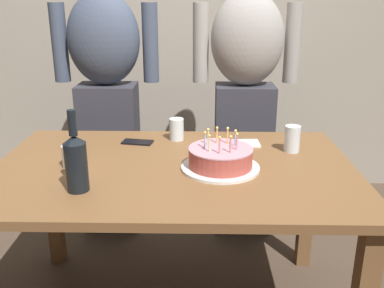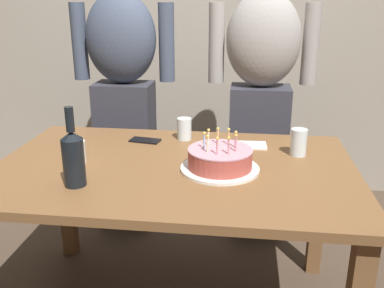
% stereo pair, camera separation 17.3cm
% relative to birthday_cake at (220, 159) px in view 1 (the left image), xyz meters
% --- Properties ---
extents(back_wall, '(5.20, 0.10, 2.60)m').
position_rel_birthday_cake_xyz_m(back_wall, '(-0.19, 1.58, 0.52)').
color(back_wall, '#9E9384').
rests_on(back_wall, ground_plane).
extents(dining_table, '(1.50, 0.96, 0.74)m').
position_rel_birthday_cake_xyz_m(dining_table, '(-0.19, 0.03, -0.14)').
color(dining_table, brown).
rests_on(dining_table, ground_plane).
extents(birthday_cake, '(0.32, 0.32, 0.16)m').
position_rel_birthday_cake_xyz_m(birthday_cake, '(0.00, 0.00, 0.00)').
color(birthday_cake, white).
rests_on(birthday_cake, dining_table).
extents(water_glass_near, '(0.08, 0.08, 0.09)m').
position_rel_birthday_cake_xyz_m(water_glass_near, '(-0.61, 0.01, 0.00)').
color(water_glass_near, silver).
rests_on(water_glass_near, dining_table).
extents(water_glass_far, '(0.07, 0.07, 0.11)m').
position_rel_birthday_cake_xyz_m(water_glass_far, '(-0.20, 0.37, 0.01)').
color(water_glass_far, silver).
rests_on(water_glass_far, dining_table).
extents(water_glass_side, '(0.07, 0.07, 0.12)m').
position_rel_birthday_cake_xyz_m(water_glass_side, '(0.33, 0.22, 0.02)').
color(water_glass_side, silver).
rests_on(water_glass_side, dining_table).
extents(wine_bottle, '(0.08, 0.08, 0.30)m').
position_rel_birthday_cake_xyz_m(wine_bottle, '(-0.52, -0.21, 0.07)').
color(wine_bottle, black).
rests_on(wine_bottle, dining_table).
extents(cell_phone, '(0.15, 0.10, 0.01)m').
position_rel_birthday_cake_xyz_m(cell_phone, '(-0.38, 0.32, -0.04)').
color(cell_phone, black).
rests_on(cell_phone, dining_table).
extents(napkin_stack, '(0.15, 0.11, 0.01)m').
position_rel_birthday_cake_xyz_m(napkin_stack, '(0.13, 0.31, -0.04)').
color(napkin_stack, white).
rests_on(napkin_stack, dining_table).
extents(person_man_bearded, '(0.61, 0.27, 1.66)m').
position_rel_birthday_cake_xyz_m(person_man_bearded, '(-0.63, 0.84, 0.09)').
color(person_man_bearded, '#33333D').
rests_on(person_man_bearded, ground_plane).
extents(person_woman_cardigan, '(0.61, 0.27, 1.66)m').
position_rel_birthday_cake_xyz_m(person_woman_cardigan, '(0.18, 0.84, 0.09)').
color(person_woman_cardigan, '#33333D').
rests_on(person_woman_cardigan, ground_plane).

